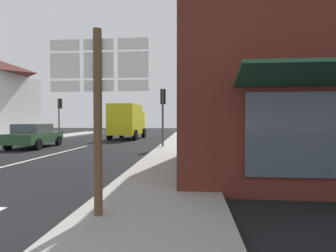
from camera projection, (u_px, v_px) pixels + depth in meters
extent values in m
plane|color=black|center=(73.00, 149.00, 15.28)|extent=(80.00, 80.00, 0.00)
cube|color=gray|center=(177.00, 154.00, 12.75)|extent=(2.67, 44.00, 0.14)
cube|color=silver|center=(32.00, 160.00, 11.30)|extent=(0.16, 12.00, 0.01)
cube|color=silver|center=(6.00, 133.00, 26.44)|extent=(4.97, 1.20, 0.70)
cube|color=#5B231C|center=(330.00, 75.00, 8.67)|extent=(9.71, 6.76, 6.35)
cube|color=#2D5133|center=(35.00, 138.00, 16.34)|extent=(2.06, 4.32, 0.60)
cube|color=#47515B|center=(33.00, 128.00, 16.08)|extent=(1.70, 2.21, 0.55)
cylinder|color=black|center=(33.00, 141.00, 17.71)|extent=(0.27, 0.65, 0.64)
cylinder|color=black|center=(59.00, 141.00, 17.69)|extent=(0.27, 0.65, 0.64)
cylinder|color=black|center=(8.00, 144.00, 15.01)|extent=(0.27, 0.65, 0.64)
cylinder|color=black|center=(38.00, 144.00, 14.99)|extent=(0.27, 0.65, 0.64)
cube|color=yellow|center=(125.00, 119.00, 23.04)|extent=(2.32, 3.77, 2.60)
cube|color=yellow|center=(133.00, 123.00, 25.53)|extent=(2.13, 1.37, 2.00)
cube|color=#47515B|center=(133.00, 114.00, 25.56)|extent=(1.76, 0.16, 0.70)
cylinder|color=black|center=(122.00, 133.00, 25.64)|extent=(0.31, 0.91, 0.90)
cylinder|color=black|center=(144.00, 133.00, 25.37)|extent=(0.31, 0.91, 0.90)
cylinder|color=black|center=(110.00, 135.00, 22.26)|extent=(0.31, 0.91, 0.90)
cylinder|color=black|center=(135.00, 135.00, 21.99)|extent=(0.31, 0.91, 0.90)
cylinder|color=brown|center=(98.00, 127.00, 4.34)|extent=(0.14, 0.14, 3.20)
cube|color=white|center=(65.00, 45.00, 4.41)|extent=(0.50, 0.03, 0.18)
cube|color=black|center=(65.00, 46.00, 4.42)|extent=(0.43, 0.01, 0.13)
cube|color=white|center=(65.00, 66.00, 4.41)|extent=(0.50, 0.03, 0.42)
cube|color=black|center=(65.00, 66.00, 4.43)|extent=(0.43, 0.01, 0.32)
cube|color=white|center=(65.00, 86.00, 4.42)|extent=(0.50, 0.03, 0.18)
cube|color=black|center=(66.00, 86.00, 4.44)|extent=(0.43, 0.01, 0.13)
cube|color=white|center=(98.00, 44.00, 4.35)|extent=(0.50, 0.03, 0.18)
cube|color=black|center=(99.00, 45.00, 4.37)|extent=(0.43, 0.01, 0.13)
cube|color=white|center=(99.00, 65.00, 4.36)|extent=(0.50, 0.03, 0.42)
cube|color=black|center=(99.00, 65.00, 4.38)|extent=(0.43, 0.01, 0.32)
cube|color=white|center=(99.00, 86.00, 4.37)|extent=(0.50, 0.03, 0.18)
cube|color=black|center=(99.00, 86.00, 4.39)|extent=(0.43, 0.01, 0.13)
cube|color=white|center=(133.00, 44.00, 4.30)|extent=(0.50, 0.03, 0.18)
cube|color=black|center=(133.00, 44.00, 4.32)|extent=(0.43, 0.01, 0.13)
cube|color=white|center=(133.00, 64.00, 4.31)|extent=(0.50, 0.03, 0.42)
cube|color=black|center=(133.00, 65.00, 4.33)|extent=(0.43, 0.01, 0.32)
cube|color=white|center=(133.00, 85.00, 4.32)|extent=(0.50, 0.03, 0.18)
cube|color=black|center=(133.00, 85.00, 4.34)|extent=(0.43, 0.01, 0.13)
cylinder|color=#47474C|center=(59.00, 119.00, 23.85)|extent=(0.12, 0.12, 3.64)
cube|color=black|center=(60.00, 104.00, 24.02)|extent=(0.30, 0.28, 0.90)
sphere|color=red|center=(61.00, 101.00, 24.15)|extent=(0.18, 0.18, 0.18)
sphere|color=#3C2303|center=(61.00, 104.00, 24.16)|extent=(0.18, 0.18, 0.18)
sphere|color=black|center=(61.00, 107.00, 24.16)|extent=(0.18, 0.18, 0.18)
cylinder|color=#47474C|center=(163.00, 119.00, 15.69)|extent=(0.12, 0.12, 3.56)
cube|color=black|center=(163.00, 97.00, 15.86)|extent=(0.30, 0.28, 0.90)
sphere|color=red|center=(163.00, 92.00, 15.99)|extent=(0.18, 0.18, 0.18)
sphere|color=#3C2303|center=(163.00, 97.00, 16.00)|extent=(0.18, 0.18, 0.18)
sphere|color=black|center=(163.00, 102.00, 16.00)|extent=(0.18, 0.18, 0.18)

